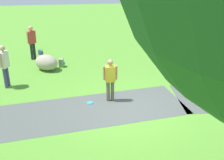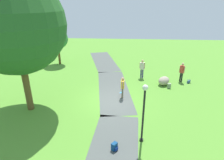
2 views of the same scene
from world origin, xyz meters
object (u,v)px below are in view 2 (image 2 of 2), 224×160
object	(u,v)px
man_near_boulder	(142,67)
frisbee_on_grass	(121,93)
young_tree_near_path	(57,39)
delivery_van	(39,34)
spare_backpack_on_lawn	(115,147)
woman_with_handbag	(182,71)
lamp_post	(144,108)
lawn_boulder	(164,81)
backpack_by_boulder	(169,86)
large_shade_tree	(15,25)
parked_suv_orange	(21,44)
passerby_on_path	(123,86)
handbag_on_grass	(189,82)

from	to	relation	value
man_near_boulder	frisbee_on_grass	distance (m)	3.87
young_tree_near_path	delivery_van	bearing A→B (deg)	31.94
man_near_boulder	spare_backpack_on_lawn	bearing A→B (deg)	168.17
woman_with_handbag	delivery_van	xyz separation A→B (m)	(16.78, 20.19, 0.25)
lamp_post	man_near_boulder	size ratio (longest dim) A/B	1.80
lamp_post	man_near_boulder	bearing A→B (deg)	-4.15
lawn_boulder	spare_backpack_on_lawn	world-z (taller)	lawn_boulder
backpack_by_boulder	spare_backpack_on_lawn	bearing A→B (deg)	150.97
large_shade_tree	frisbee_on_grass	size ratio (longest dim) A/B	35.93
lamp_post	large_shade_tree	bearing A→B (deg)	69.69
young_tree_near_path	lawn_boulder	world-z (taller)	young_tree_near_path
large_shade_tree	lamp_post	bearing A→B (deg)	-110.31
frisbee_on_grass	backpack_by_boulder	bearing A→B (deg)	-73.74
young_tree_near_path	parked_suv_orange	world-z (taller)	young_tree_near_path
lamp_post	passerby_on_path	world-z (taller)	lamp_post
young_tree_near_path	frisbee_on_grass	xyz separation A→B (m)	(-6.96, -7.20, -2.83)
frisbee_on_grass	lamp_post	bearing A→B (deg)	-167.72
spare_backpack_on_lawn	backpack_by_boulder	bearing A→B (deg)	-29.03
passerby_on_path	parked_suv_orange	xyz separation A→B (m)	(14.09, 15.13, -0.11)
large_shade_tree	backpack_by_boulder	bearing A→B (deg)	-68.21
handbag_on_grass	delivery_van	distance (m)	26.95
man_near_boulder	passerby_on_path	size ratio (longest dim) A/B	1.10
large_shade_tree	parked_suv_orange	world-z (taller)	large_shade_tree
large_shade_tree	lawn_boulder	world-z (taller)	large_shade_tree
lawn_boulder	man_near_boulder	world-z (taller)	man_near_boulder
lamp_post	delivery_van	size ratio (longest dim) A/B	0.57
frisbee_on_grass	woman_with_handbag	bearing A→B (deg)	-63.40
woman_with_handbag	frisbee_on_grass	world-z (taller)	woman_with_handbag
lawn_boulder	frisbee_on_grass	size ratio (longest dim) A/B	6.13
man_near_boulder	backpack_by_boulder	size ratio (longest dim) A/B	4.41
lawn_boulder	passerby_on_path	distance (m)	4.37
spare_backpack_on_lawn	parked_suv_orange	size ratio (longest dim) A/B	0.09
handbag_on_grass	delivery_van	world-z (taller)	delivery_van
man_near_boulder	spare_backpack_on_lawn	size ratio (longest dim) A/B	4.41
large_shade_tree	man_near_boulder	size ratio (longest dim) A/B	4.70
delivery_van	frisbee_on_grass	bearing A→B (deg)	-142.37
spare_backpack_on_lawn	passerby_on_path	bearing A→B (deg)	-2.81
man_near_boulder	woman_with_handbag	bearing A→B (deg)	-100.52
young_tree_near_path	lawn_boulder	bearing A→B (deg)	-115.48
large_shade_tree	backpack_by_boulder	size ratio (longest dim) A/B	20.72
lawn_boulder	handbag_on_grass	distance (m)	2.34
young_tree_near_path	delivery_van	xyz separation A→B (m)	(12.45, 7.76, -1.57)
handbag_on_grass	spare_backpack_on_lawn	bearing A→B (deg)	144.79
man_near_boulder	frisbee_on_grass	xyz separation A→B (m)	(-3.25, 1.82, -1.02)
passerby_on_path	lamp_post	bearing A→B (deg)	-167.03
large_shade_tree	spare_backpack_on_lawn	size ratio (longest dim) A/B	20.72
lawn_boulder	delivery_van	world-z (taller)	delivery_van
large_shade_tree	parked_suv_orange	xyz separation A→B (m)	(16.14, 9.06, -4.62)
large_shade_tree	lamp_post	xyz separation A→B (m)	(-2.65, -7.16, -3.45)
backpack_by_boulder	passerby_on_path	bearing A→B (deg)	116.52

